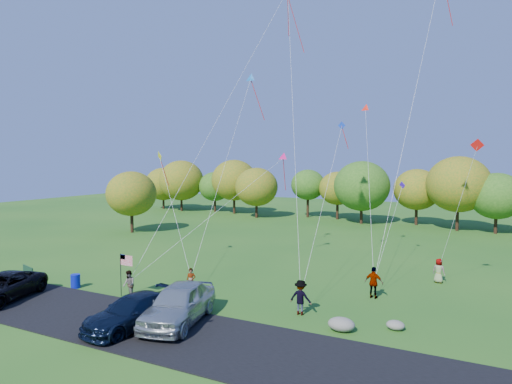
# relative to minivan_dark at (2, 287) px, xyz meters

# --- Properties ---
(ground) EXTENTS (140.00, 140.00, 0.00)m
(ground) POSITION_rel_minivan_dark_xyz_m (11.14, 4.60, -0.83)
(ground) COLOR #225B1A
(ground) RESTS_ON ground
(asphalt_lane) EXTENTS (44.00, 6.00, 0.06)m
(asphalt_lane) POSITION_rel_minivan_dark_xyz_m (11.14, 0.60, -0.80)
(asphalt_lane) COLOR black
(asphalt_lane) RESTS_ON ground
(treeline) EXTENTS (75.99, 27.52, 8.28)m
(treeline) POSITION_rel_minivan_dark_xyz_m (13.22, 40.63, 3.87)
(treeline) COLOR #3D2516
(treeline) RESTS_ON ground
(minivan_dark) EXTENTS (4.08, 6.06, 1.54)m
(minivan_dark) POSITION_rel_minivan_dark_xyz_m (0.00, 0.00, 0.00)
(minivan_dark) COLOR black
(minivan_dark) RESTS_ON asphalt_lane
(minivan_navy) EXTENTS (2.87, 5.56, 1.54)m
(minivan_navy) POSITION_rel_minivan_dark_xyz_m (9.83, 0.23, -0.00)
(minivan_navy) COLOR black
(minivan_navy) RESTS_ON asphalt_lane
(minivan_silver) EXTENTS (3.61, 6.17, 1.97)m
(minivan_silver) POSITION_rel_minivan_dark_xyz_m (11.43, 1.76, 0.21)
(minivan_silver) COLOR #AAB2B5
(minivan_silver) RESTS_ON asphalt_lane
(flyer_a) EXTENTS (0.68, 0.59, 1.58)m
(flyer_a) POSITION_rel_minivan_dark_xyz_m (8.91, 6.35, -0.04)
(flyer_a) COLOR #4C4C59
(flyer_a) RESTS_ON ground
(flyer_b) EXTENTS (1.03, 0.97, 1.68)m
(flyer_b) POSITION_rel_minivan_dark_xyz_m (6.23, 3.80, 0.01)
(flyer_b) COLOR #4C4C59
(flyer_b) RESTS_ON ground
(flyer_c) EXTENTS (1.21, 0.70, 1.86)m
(flyer_c) POSITION_rel_minivan_dark_xyz_m (16.34, 5.90, 0.10)
(flyer_c) COLOR #4C4C59
(flyer_c) RESTS_ON ground
(flyer_d) EXTENTS (1.14, 0.54, 1.89)m
(flyer_d) POSITION_rel_minivan_dark_xyz_m (19.14, 10.57, 0.11)
(flyer_d) COLOR #4C4C59
(flyer_d) RESTS_ON ground
(flyer_e) EXTENTS (0.91, 0.72, 1.64)m
(flyer_e) POSITION_rel_minivan_dark_xyz_m (22.21, 16.02, -0.01)
(flyer_e) COLOR #4C4C59
(flyer_e) RESTS_ON ground
(park_bench) EXTENTS (1.71, 0.78, 0.97)m
(park_bench) POSITION_rel_minivan_dark_xyz_m (-2.81, 3.80, -0.31)
(park_bench) COLOR #153A21
(park_bench) RESTS_ON ground
(trash_barrel) EXTENTS (0.59, 0.59, 0.88)m
(trash_barrel) POSITION_rel_minivan_dark_xyz_m (1.60, 3.90, -0.39)
(trash_barrel) COLOR #0B18AC
(trash_barrel) RESTS_ON ground
(flag_assembly) EXTENTS (0.97, 0.63, 2.61)m
(flag_assembly) POSITION_rel_minivan_dark_xyz_m (5.80, 3.90, 1.14)
(flag_assembly) COLOR black
(flag_assembly) RESTS_ON ground
(boulder_near) EXTENTS (1.32, 1.03, 0.66)m
(boulder_near) POSITION_rel_minivan_dark_xyz_m (18.97, 4.61, -0.50)
(boulder_near) COLOR gray
(boulder_near) RESTS_ON ground
(boulder_far) EXTENTS (0.88, 0.74, 0.46)m
(boulder_far) POSITION_rel_minivan_dark_xyz_m (21.26, 5.98, -0.60)
(boulder_far) COLOR gray
(boulder_far) RESTS_ON ground
(kites_aloft) EXTENTS (22.37, 11.93, 18.98)m
(kites_aloft) POSITION_rel_minivan_dark_xyz_m (12.44, 17.82, 17.16)
(kites_aloft) COLOR #F11A77
(kites_aloft) RESTS_ON ground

